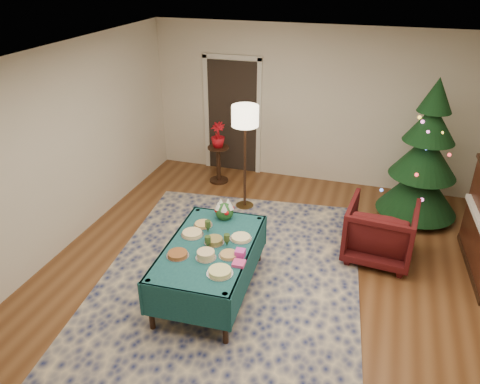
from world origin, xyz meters
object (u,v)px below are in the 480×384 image
(side_table, at_px, (219,165))
(christmas_tree, at_px, (425,158))
(floor_lamp, at_px, (245,122))
(potted_plant, at_px, (218,140))
(buffet_table, at_px, (210,255))
(armchair, at_px, (381,229))
(gift_box, at_px, (240,253))

(side_table, xyz_separation_m, christmas_tree, (3.36, -0.27, 0.66))
(floor_lamp, xyz_separation_m, potted_plant, (-0.73, 0.78, -0.64))
(buffet_table, height_order, armchair, armchair)
(armchair, bearing_deg, side_table, -23.80)
(floor_lamp, bearing_deg, gift_box, -74.37)
(side_table, distance_m, christmas_tree, 3.43)
(buffet_table, xyz_separation_m, christmas_tree, (2.40, 2.70, 0.45))
(buffet_table, height_order, christmas_tree, christmas_tree)
(buffet_table, bearing_deg, floor_lamp, 96.16)
(armchair, xyz_separation_m, side_table, (-2.85, 1.59, -0.12))
(potted_plant, distance_m, christmas_tree, 3.37)
(buffet_table, bearing_deg, armchair, 35.96)
(christmas_tree, bearing_deg, armchair, -110.74)
(gift_box, xyz_separation_m, potted_plant, (-1.37, 3.07, 0.08))
(side_table, bearing_deg, armchair, -29.18)
(floor_lamp, bearing_deg, armchair, -21.02)
(floor_lamp, relative_size, christmas_tree, 0.77)
(floor_lamp, relative_size, side_table, 2.53)
(armchair, height_order, christmas_tree, christmas_tree)
(armchair, bearing_deg, floor_lamp, -15.64)
(buffet_table, distance_m, side_table, 3.13)
(buffet_table, relative_size, gift_box, 16.47)
(potted_plant, relative_size, christmas_tree, 0.20)
(armchair, height_order, potted_plant, potted_plant)
(buffet_table, bearing_deg, christmas_tree, 48.44)
(potted_plant, bearing_deg, floor_lamp, -46.93)
(armchair, distance_m, christmas_tree, 1.52)
(gift_box, relative_size, armchair, 0.12)
(gift_box, bearing_deg, floor_lamp, 105.63)
(potted_plant, bearing_deg, side_table, 0.00)
(gift_box, distance_m, side_table, 3.38)
(buffet_table, relative_size, floor_lamp, 1.04)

